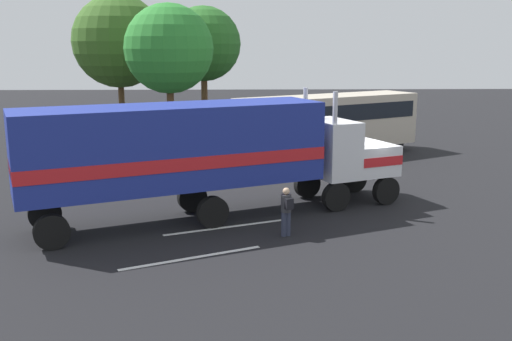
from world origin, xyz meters
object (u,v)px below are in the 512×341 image
object	(u,v)px
person_bystander	(286,210)
tree_center	(169,49)
parked_bus	(329,120)
tree_right	(119,42)
semi_truck	(204,150)
tree_left	(204,44)

from	to	relation	value
person_bystander	tree_center	bearing A→B (deg)	107.89
parked_bus	tree_right	bearing A→B (deg)	138.46
semi_truck	tree_right	size ratio (longest dim) A/B	1.43
tree_right	person_bystander	bearing A→B (deg)	-68.56
semi_truck	tree_center	size ratio (longest dim) A/B	1.63
tree_left	tree_center	world-z (taller)	tree_left
parked_bus	tree_right	world-z (taller)	tree_right
parked_bus	tree_center	bearing A→B (deg)	159.24
tree_left	parked_bus	bearing A→B (deg)	-50.32
semi_truck	parked_bus	bearing A→B (deg)	62.55
tree_right	parked_bus	bearing A→B (deg)	-41.54
tree_center	tree_right	xyz separation A→B (m)	(-4.68, 8.79, 0.47)
parked_bus	tree_right	distance (m)	18.99
semi_truck	tree_right	bearing A→B (deg)	107.33
parked_bus	tree_left	world-z (taller)	tree_left
person_bystander	tree_right	world-z (taller)	tree_right
person_bystander	tree_left	size ratio (longest dim) A/B	0.19
semi_truck	tree_left	distance (m)	21.32
person_bystander	tree_right	xyz separation A→B (m)	(-10.35, 26.37, 5.49)
person_bystander	parked_bus	xyz separation A→B (m)	(3.49, 14.11, 1.17)
parked_bus	tree_center	size ratio (longest dim) A/B	1.26
tree_left	tree_center	size ratio (longest dim) A/B	1.02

